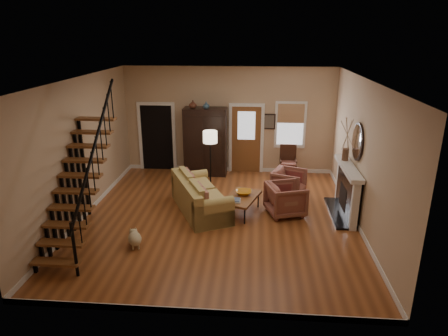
# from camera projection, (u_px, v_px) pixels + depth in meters

# --- Properties ---
(room) EXTENTS (7.00, 7.33, 3.30)m
(room) POSITION_uv_depth(u_px,v_px,m) (209.00, 139.00, 10.86)
(room) COLOR brown
(room) RESTS_ON ground
(staircase) EXTENTS (0.94, 2.80, 3.20)m
(staircase) POSITION_uv_depth(u_px,v_px,m) (76.00, 170.00, 8.12)
(staircase) COLOR brown
(staircase) RESTS_ON ground
(fireplace) EXTENTS (0.33, 1.95, 2.30)m
(fireplace) POSITION_uv_depth(u_px,v_px,m) (349.00, 186.00, 9.64)
(fireplace) COLOR black
(fireplace) RESTS_ON ground
(armoire) EXTENTS (1.30, 0.60, 2.10)m
(armoire) POSITION_uv_depth(u_px,v_px,m) (205.00, 142.00, 12.34)
(armoire) COLOR black
(armoire) RESTS_ON ground
(vase_a) EXTENTS (0.24, 0.24, 0.25)m
(vase_a) POSITION_uv_depth(u_px,v_px,m) (193.00, 104.00, 11.89)
(vase_a) COLOR #4C2619
(vase_a) RESTS_ON armoire
(vase_b) EXTENTS (0.20, 0.20, 0.21)m
(vase_b) POSITION_uv_depth(u_px,v_px,m) (206.00, 105.00, 11.86)
(vase_b) COLOR #334C60
(vase_b) RESTS_ON armoire
(sofa) EXTENTS (1.80, 2.41, 0.83)m
(sofa) POSITION_uv_depth(u_px,v_px,m) (201.00, 196.00, 9.92)
(sofa) COLOR tan
(sofa) RESTS_ON ground
(coffee_table) EXTENTS (1.01, 1.32, 0.45)m
(coffee_table) POSITION_uv_depth(u_px,v_px,m) (241.00, 205.00, 9.84)
(coffee_table) COLOR brown
(coffee_table) RESTS_ON ground
(bowl) EXTENTS (0.40, 0.40, 0.10)m
(bowl) POSITION_uv_depth(u_px,v_px,m) (244.00, 192.00, 9.89)
(bowl) COLOR #C47917
(bowl) RESTS_ON coffee_table
(books) EXTENTS (0.21, 0.29, 0.05)m
(books) POSITION_uv_depth(u_px,v_px,m) (236.00, 200.00, 9.49)
(books) COLOR beige
(books) RESTS_ON coffee_table
(armchair_left) EXTENTS (1.09, 1.07, 0.79)m
(armchair_left) POSITION_uv_depth(u_px,v_px,m) (286.00, 199.00, 9.75)
(armchair_left) COLOR maroon
(armchair_left) RESTS_ON ground
(armchair_right) EXTENTS (1.07, 1.05, 0.76)m
(armchair_right) POSITION_uv_depth(u_px,v_px,m) (289.00, 183.00, 10.82)
(armchair_right) COLOR maroon
(armchair_right) RESTS_ON ground
(floor_lamp) EXTENTS (0.41, 0.41, 1.71)m
(floor_lamp) POSITION_uv_depth(u_px,v_px,m) (210.00, 161.00, 11.13)
(floor_lamp) COLOR black
(floor_lamp) RESTS_ON ground
(side_chair) EXTENTS (0.54, 0.54, 1.02)m
(side_chair) POSITION_uv_depth(u_px,v_px,m) (288.00, 162.00, 12.13)
(side_chair) COLOR #3B1F12
(side_chair) RESTS_ON ground
(dog) EXTENTS (0.44, 0.54, 0.34)m
(dog) POSITION_uv_depth(u_px,v_px,m) (135.00, 240.00, 8.31)
(dog) COLOR beige
(dog) RESTS_ON ground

